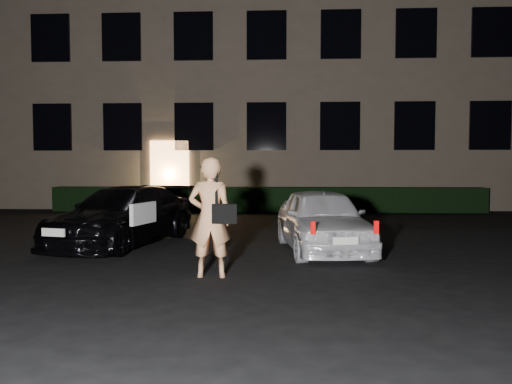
{
  "coord_description": "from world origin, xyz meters",
  "views": [
    {
      "loc": [
        0.52,
        -6.9,
        1.59
      ],
      "look_at": [
        0.08,
        2.0,
        1.13
      ],
      "focal_mm": 35.0,
      "sensor_mm": 36.0,
      "label": 1
    }
  ],
  "objects": [
    {
      "name": "ground",
      "position": [
        0.0,
        0.0,
        0.0
      ],
      "size": [
        80.0,
        80.0,
        0.0
      ],
      "primitive_type": "plane",
      "color": "black",
      "rests_on": "ground"
    },
    {
      "name": "building",
      "position": [
        -0.0,
        14.99,
        6.0
      ],
      "size": [
        20.0,
        8.11,
        12.0
      ],
      "color": "#6E5F4E",
      "rests_on": "ground"
    },
    {
      "name": "hedge",
      "position": [
        0.0,
        10.5,
        0.42
      ],
      "size": [
        15.0,
        0.7,
        0.85
      ],
      "primitive_type": "cube",
      "color": "black",
      "rests_on": "ground"
    },
    {
      "name": "sedan",
      "position": [
        -2.67,
        3.01,
        0.59
      ],
      "size": [
        2.56,
        4.31,
        1.17
      ],
      "rotation": [
        0.0,
        0.0,
        -0.24
      ],
      "color": "black",
      "rests_on": "ground"
    },
    {
      "name": "hatch",
      "position": [
        1.29,
        2.41,
        0.59
      ],
      "size": [
        1.84,
        3.64,
        1.19
      ],
      "rotation": [
        0.0,
        0.0,
        0.13
      ],
      "color": "white",
      "rests_on": "ground"
    },
    {
      "name": "man",
      "position": [
        -0.48,
        0.15,
        0.86
      ],
      "size": [
        0.72,
        0.44,
        1.72
      ],
      "rotation": [
        0.0,
        0.0,
        3.19
      ],
      "color": "#ECA06C",
      "rests_on": "ground"
    }
  ]
}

